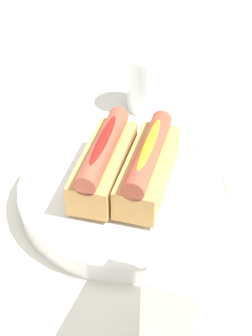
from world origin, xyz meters
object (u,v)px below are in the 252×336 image
object	(u,v)px
hotdog_back	(148,165)
water_glass	(148,85)
serving_bowl	(126,190)
napkin_box	(184,296)
hotdog_front	(104,161)

from	to	relation	value
hotdog_back	water_glass	size ratio (longest dim) A/B	1.73
serving_bowl	hotdog_back	distance (m)	0.05
hotdog_back	napkin_box	size ratio (longest dim) A/B	1.04
hotdog_back	water_glass	xyz separation A→B (m)	(-0.23, -0.02, -0.02)
hotdog_back	hotdog_front	bearing A→B (deg)	-92.53
water_glass	serving_bowl	bearing A→B (deg)	-1.77
hotdog_front	water_glass	xyz separation A→B (m)	(-0.23, 0.03, -0.02)
serving_bowl	hotdog_back	xyz separation A→B (m)	(0.00, 0.03, 0.04)
serving_bowl	hotdog_front	size ratio (longest dim) A/B	1.77
hotdog_front	hotdog_back	distance (m)	0.05
hotdog_back	napkin_box	bearing A→B (deg)	13.97
water_glass	napkin_box	size ratio (longest dim) A/B	0.60
water_glass	napkin_box	xyz separation A→B (m)	(0.43, 0.07, 0.04)
hotdog_front	hotdog_back	bearing A→B (deg)	87.47
hotdog_front	napkin_box	world-z (taller)	napkin_box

